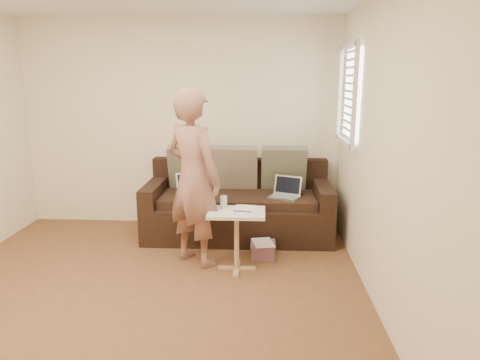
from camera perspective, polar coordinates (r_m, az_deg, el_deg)
The scene contains 16 objects.
floor at distance 3.91m, azimuth -13.37°, elevation -15.88°, with size 4.50×4.50×0.00m, color brown.
wall_back at distance 5.65m, azimuth -7.75°, elevation 7.23°, with size 4.00×4.00×0.00m, color beige.
wall_right at distance 3.46m, azimuth 19.04°, elevation 2.83°, with size 4.50×4.50×0.00m, color beige.
window_blinds at distance 4.86m, azimuth 13.98°, elevation 10.73°, with size 0.12×0.88×1.08m, color white, non-canonical shape.
sofa at distance 5.26m, azimuth -0.25°, elevation -2.82°, with size 2.20×0.95×0.85m, color black, non-canonical shape.
pillow_left at distance 5.46m, azimuth -6.41°, elevation 1.65°, with size 0.55×0.14×0.55m, color #585B43, non-canonical shape.
pillow_mid at distance 5.40m, azimuth -0.64°, elevation 1.59°, with size 0.55×0.14×0.55m, color #776D55, non-canonical shape.
pillow_right at distance 5.41m, azimuth 5.72°, elevation 1.55°, with size 0.55×0.14×0.55m, color #585B43, non-canonical shape.
laptop_silver at distance 5.09m, azimuth 5.78°, elevation -2.33°, with size 0.33×0.24×0.22m, color #B7BABC, non-canonical shape.
laptop_white at distance 5.19m, azimuth -5.83°, elevation -2.01°, with size 0.37×0.27×0.27m, color white, non-canonical shape.
person at distance 4.40m, azimuth -6.08°, elevation 0.25°, with size 0.66×0.44×1.80m, color #90534E.
side_table at distance 4.37m, azimuth -0.45°, elevation -7.90°, with size 0.56×0.39×0.61m, color silver, non-canonical shape.
drinking_glass at distance 4.37m, azimuth -2.15°, elevation -2.86°, with size 0.07×0.07×0.12m, color silver, non-canonical shape.
scissors at distance 4.23m, azimuth 0.27°, elevation -4.13°, with size 0.18×0.10×0.02m, color silver, non-canonical shape.
paper_on_table at distance 4.32m, azimuth 0.51°, elevation -3.84°, with size 0.21×0.30×0.00m, color white, non-canonical shape.
striped_box at distance 4.74m, azimuth 3.01°, elevation -9.07°, with size 0.26×0.26×0.17m, color #D6205F, non-canonical shape.
Camera 1 is at (1.04, -3.27, 1.88)m, focal length 32.70 mm.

